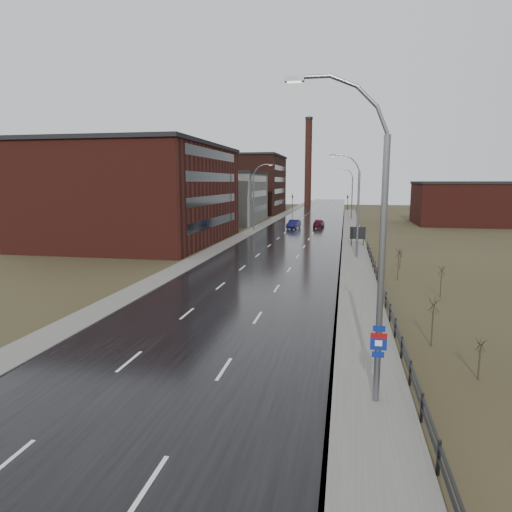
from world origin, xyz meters
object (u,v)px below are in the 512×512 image
at_px(streetlight_main, 373,247).
at_px(billboard, 358,234).
at_px(car_near, 294,224).
at_px(car_far, 319,223).

height_order(streetlight_main, billboard, streetlight_main).
distance_m(streetlight_main, billboard, 43.61).
distance_m(car_near, car_far, 5.41).
bearing_deg(car_far, streetlight_main, 97.99).
distance_m(streetlight_main, car_near, 66.19).
bearing_deg(streetlight_main, car_near, 98.83).
distance_m(billboard, car_far, 25.89).
relative_size(streetlight_main, billboard, 4.59).
bearing_deg(car_near, streetlight_main, -74.04).
xyz_separation_m(streetlight_main, car_near, (-10.13, 65.19, -5.27)).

